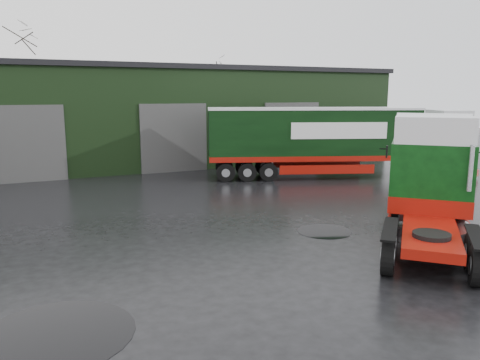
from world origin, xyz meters
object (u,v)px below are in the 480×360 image
Objects in this scene: warehouse at (149,114)px; tree_back_b at (206,102)px; tree_back_a at (21,91)px; hero_tractor at (432,186)px; lorry_right at (312,142)px.

warehouse is 4.32× the size of tree_back_b.
tree_back_a reaches higher than tree_back_b.
hero_tractor is 0.43× the size of lorry_right.
lorry_right is at bearing 116.92° from hero_tractor.
hero_tractor is 33.50m from tree_back_b.
hero_tractor is at bearing -72.35° from tree_back_a.
hero_tractor reaches higher than lorry_right.
tree_back_a reaches higher than warehouse.
lorry_right is (6.35, -11.00, -1.22)m from warehouse.
warehouse is 12.82m from tree_back_b.
tree_back_a is (-10.50, 33.00, 2.79)m from hero_tractor.
tree_back_a reaches higher than lorry_right.
hero_tractor is at bearing -83.80° from warehouse.
warehouse is 3.41× the size of tree_back_a.
tree_back_a is at bearing -125.27° from lorry_right.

